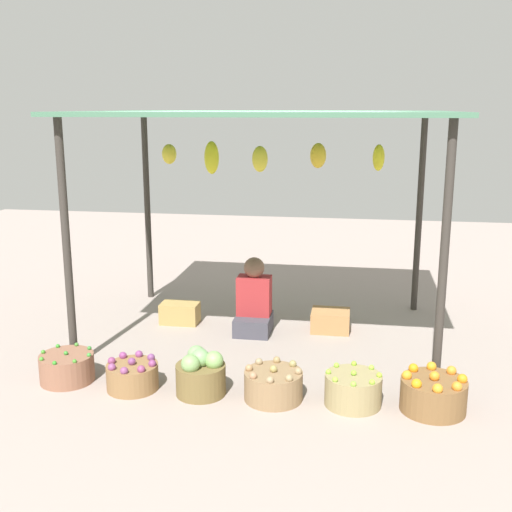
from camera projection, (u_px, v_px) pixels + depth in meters
name	position (u px, v px, depth m)	size (l,w,h in m)	color
ground_plane	(265.00, 334.00, 6.40)	(14.00, 14.00, 0.00)	gray
market_stall_structure	(265.00, 129.00, 5.93)	(3.43, 2.43, 2.22)	#38332D
vendor_person	(254.00, 304.00, 6.41)	(0.36, 0.44, 0.78)	#3F3F49
basket_green_chilies	(67.00, 368.00, 5.28)	(0.45, 0.45, 0.27)	#8A5B45
basket_purple_onions	(132.00, 376.00, 5.14)	(0.42, 0.42, 0.27)	olive
basket_cabbages	(201.00, 374.00, 5.03)	(0.40, 0.40, 0.39)	brown
basket_potatoes	(273.00, 385.00, 4.95)	(0.46, 0.46, 0.28)	#8C6D4A
basket_limes	(353.00, 390.00, 4.86)	(0.44, 0.44, 0.29)	#988759
basket_oranges	(433.00, 394.00, 4.76)	(0.50, 0.50, 0.32)	brown
wooden_crate_near_vendor	(330.00, 321.00, 6.49)	(0.39, 0.34, 0.21)	#AD7847
wooden_crate_stacked_rear	(180.00, 313.00, 6.71)	(0.40, 0.24, 0.22)	#A9894B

